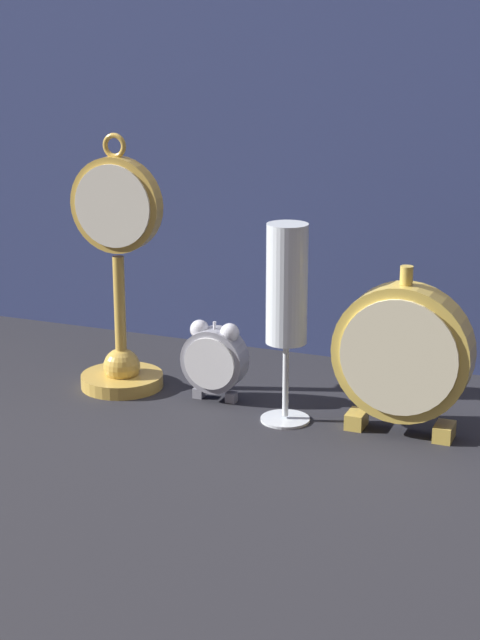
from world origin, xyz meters
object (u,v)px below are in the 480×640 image
Objects in this scene: pocket_watch_on_stand at (119,290)px; champagne_flute at (287,297)px; mantel_clock_silver at (403,354)px; alarm_clock_twin_bell at (214,357)px.

champagne_flute is at bearing -7.66° from pocket_watch_on_stand.
pocket_watch_on_stand reaches higher than mantel_clock_silver.
mantel_clock_silver is at bearing 4.60° from champagne_flute.
mantel_clock_silver reaches higher than alarm_clock_twin_bell.
mantel_clock_silver is at bearing -3.20° from pocket_watch_on_stand.
alarm_clock_twin_bell is 0.51× the size of mantel_clock_silver.
mantel_clock_silver is 0.83× the size of champagne_flute.
pocket_watch_on_stand is at bearing 176.80° from mantel_clock_silver.
pocket_watch_on_stand is at bearing 172.34° from champagne_flute.
pocket_watch_on_stand is at bearing -179.88° from alarm_clock_twin_bell.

